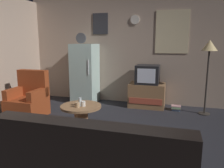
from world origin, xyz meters
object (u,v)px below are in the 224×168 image
(tv_stand, at_px, (147,95))
(wine_glass, at_px, (80,102))
(mug_ceramic_white, at_px, (83,104))
(book_stack, at_px, (176,108))
(standing_lamp, at_px, (209,51))
(crt_tv, at_px, (148,74))
(remote_control, at_px, (79,104))
(fridge, at_px, (85,73))
(coffee_table, at_px, (81,117))
(armchair, at_px, (28,100))
(mug_ceramic_tan, at_px, (77,105))

(tv_stand, distance_m, wine_glass, 2.04)
(mug_ceramic_white, height_order, book_stack, mug_ceramic_white)
(standing_lamp, xyz_separation_m, wine_glass, (-2.22, -1.59, -0.83))
(crt_tv, relative_size, remote_control, 3.60)
(tv_stand, bearing_deg, wine_glass, -117.53)
(standing_lamp, bearing_deg, fridge, 175.70)
(tv_stand, xyz_separation_m, book_stack, (0.69, -0.11, -0.22))
(standing_lamp, bearing_deg, remote_control, -146.28)
(crt_tv, height_order, wine_glass, crt_tv)
(crt_tv, xyz_separation_m, coffee_table, (-0.94, -1.75, -0.57))
(tv_stand, xyz_separation_m, mug_ceramic_white, (-0.88, -1.79, 0.21))
(standing_lamp, relative_size, coffee_table, 2.21)
(book_stack, bearing_deg, coffee_table, -134.78)
(crt_tv, height_order, armchair, crt_tv)
(standing_lamp, distance_m, mug_ceramic_tan, 2.92)
(remote_control, bearing_deg, mug_ceramic_tan, -79.17)
(standing_lamp, bearing_deg, coffee_table, -145.33)
(fridge, relative_size, mug_ceramic_white, 19.67)
(coffee_table, height_order, mug_ceramic_tan, mug_ceramic_tan)
(crt_tv, height_order, remote_control, crt_tv)
(crt_tv, xyz_separation_m, remote_control, (-0.99, -1.72, -0.33))
(coffee_table, bearing_deg, mug_ceramic_white, -31.16)
(wine_glass, xyz_separation_m, armchair, (-1.37, 0.42, -0.19))
(tv_stand, distance_m, coffee_table, 1.99)
(wine_glass, distance_m, book_stack, 2.39)
(coffee_table, relative_size, remote_control, 4.80)
(crt_tv, distance_m, book_stack, 1.01)
(mug_ceramic_white, height_order, armchair, armchair)
(standing_lamp, height_order, remote_control, standing_lamp)
(fridge, distance_m, tv_stand, 1.67)
(tv_stand, bearing_deg, fridge, 179.71)
(tv_stand, height_order, mug_ceramic_white, tv_stand)
(tv_stand, distance_m, book_stack, 0.73)
(wine_glass, xyz_separation_m, remote_control, (-0.05, 0.07, -0.06))
(fridge, distance_m, armchair, 1.61)
(fridge, xyz_separation_m, wine_glass, (0.67, -1.80, -0.23))
(book_stack, bearing_deg, mug_ceramic_white, -133.00)
(tv_stand, xyz_separation_m, armchair, (-2.31, -1.38, 0.05))
(fridge, distance_m, coffee_table, 1.95)
(armchair, bearing_deg, mug_ceramic_tan, -20.27)
(remote_control, bearing_deg, tv_stand, 55.45)
(coffee_table, height_order, armchair, armchair)
(standing_lamp, height_order, coffee_table, standing_lamp)
(wine_glass, height_order, mug_ceramic_tan, wine_glass)
(crt_tv, bearing_deg, fridge, 179.68)
(coffee_table, bearing_deg, standing_lamp, 34.67)
(fridge, distance_m, remote_control, 1.86)
(book_stack, bearing_deg, tv_stand, 171.23)
(mug_ceramic_tan, height_order, book_stack, mug_ceramic_tan)
(wine_glass, bearing_deg, tv_stand, 62.47)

